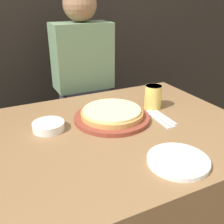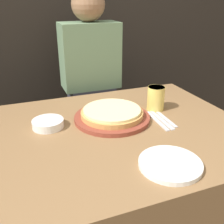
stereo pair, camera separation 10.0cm
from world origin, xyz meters
The scene contains 9 objects.
dining_table centered at (0.00, 0.00, 0.37)m, with size 1.32×0.95×0.75m.
pizza_on_board centered at (0.08, 0.09, 0.77)m, with size 0.36×0.36×0.06m.
beer_glass centered at (0.34, 0.13, 0.81)m, with size 0.09×0.09×0.12m.
dinner_plate centered at (0.13, -0.33, 0.76)m, with size 0.22×0.22×0.02m.
side_bowl centered at (-0.22, 0.13, 0.76)m, with size 0.14×0.14×0.04m.
fork centered at (0.27, 0.00, 0.75)m, with size 0.03×0.22×0.00m.
dinner_knife centered at (0.30, 0.00, 0.75)m, with size 0.03×0.22×0.00m.
spoon centered at (0.32, 0.00, 0.75)m, with size 0.02×0.18×0.00m.
diner_person centered at (0.14, 0.67, 0.67)m, with size 0.37×0.21×1.35m.
Camera 2 is at (-0.33, -0.97, 1.30)m, focal length 42.00 mm.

